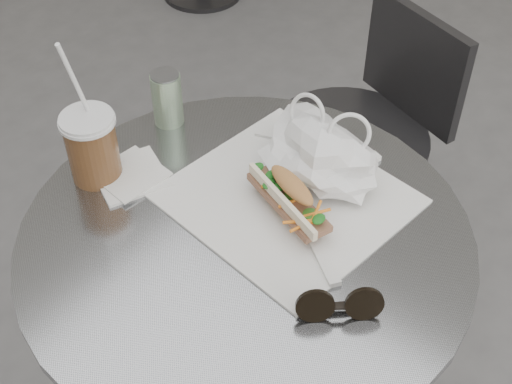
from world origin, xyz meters
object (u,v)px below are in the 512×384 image
Objects in this scene: iced_coffee at (92,146)px; banh_mi at (290,198)px; cafe_table at (247,330)px; drink_can at (167,98)px; chair_far at (356,172)px; sunglasses at (339,306)px.

banh_mi is at bearing 21.71° from iced_coffee.
banh_mi is 0.83× the size of iced_coffee.
cafe_table is 6.88× the size of drink_can.
chair_far is 0.86m from sunglasses.
sunglasses reaches higher than cafe_table.
cafe_table is at bearing -24.98° from drink_can.
cafe_table is 3.22× the size of banh_mi.
chair_far is 0.84m from iced_coffee.
banh_mi is 0.34m from drink_can.
drink_can is (-0.52, 0.18, 0.03)m from sunglasses.
drink_can is (-0.33, 0.06, 0.02)m from banh_mi.
iced_coffee is 0.51m from sunglasses.
chair_far is 6.67× the size of sunglasses.
banh_mi is 0.36m from iced_coffee.
drink_can is at bearing -170.43° from banh_mi.
cafe_table is 0.99× the size of chair_far.
sunglasses is at bearing -14.25° from banh_mi.
banh_mi is (0.17, -0.55, 0.43)m from chair_far.
sunglasses is 1.04× the size of drink_can.
sunglasses is (0.21, -0.04, 0.30)m from cafe_table.
iced_coffee is at bearing 139.95° from sunglasses.
banh_mi is (0.03, 0.08, 0.31)m from cafe_table.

